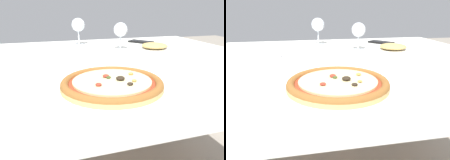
# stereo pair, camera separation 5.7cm
# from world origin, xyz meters

# --- Properties ---
(dining_table) EXTENTS (1.28, 1.14, 0.71)m
(dining_table) POSITION_xyz_m (0.00, 0.00, 0.64)
(dining_table) COLOR #997047
(dining_table) RESTS_ON ground_plane
(pizza_plate) EXTENTS (0.29, 0.29, 0.04)m
(pizza_plate) POSITION_xyz_m (-0.13, -0.33, 0.73)
(pizza_plate) COLOR white
(pizza_plate) RESTS_ON dining_table
(fork) EXTENTS (0.03, 0.17, 0.00)m
(fork) POSITION_xyz_m (-0.31, 0.07, 0.71)
(fork) COLOR silver
(fork) RESTS_ON dining_table
(wine_glass_far_left) EXTENTS (0.07, 0.07, 0.15)m
(wine_glass_far_left) POSITION_xyz_m (-0.10, 0.39, 0.82)
(wine_glass_far_left) COLOR silver
(wine_glass_far_left) RESTS_ON dining_table
(wine_glass_far_right) EXTENTS (0.07, 0.07, 0.14)m
(wine_glass_far_right) POSITION_xyz_m (0.07, 0.19, 0.81)
(wine_glass_far_right) COLOR silver
(wine_glass_far_right) RESTS_ON dining_table
(cell_phone) EXTENTS (0.14, 0.16, 0.01)m
(cell_phone) POSITION_xyz_m (0.27, 0.37, 0.72)
(cell_phone) COLOR black
(cell_phone) RESTS_ON dining_table
(side_plate) EXTENTS (0.22, 0.22, 0.04)m
(side_plate) POSITION_xyz_m (0.23, 0.13, 0.72)
(side_plate) COLOR white
(side_plate) RESTS_ON dining_table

